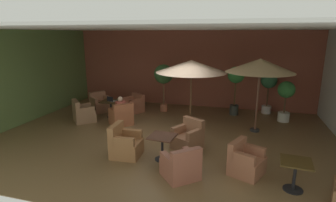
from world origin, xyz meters
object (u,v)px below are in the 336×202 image
at_px(cafe_table_mid_center, 162,142).
at_px(patio_umbrella_center_beige, 260,66).
at_px(armchair_mid_center_south, 125,145).
at_px(potted_tree_right_corner, 236,80).
at_px(potted_tree_mid_right, 269,85).
at_px(potted_tree_left_corner, 286,95).
at_px(armchair_front_right_north, 246,162).
at_px(armchair_mid_center_north, 181,166).
at_px(iced_drink_cup, 111,99).
at_px(armchair_front_left_north, 100,104).
at_px(patron_blue_shirt, 120,106).
at_px(armchair_front_left_east, 83,113).
at_px(potted_tree_mid_left, 164,76).
at_px(armchair_front_left_south, 121,117).
at_px(patio_umbrella_tall_red, 191,66).
at_px(armchair_front_left_west, 133,105).
at_px(open_laptop, 111,100).
at_px(cafe_table_front_left, 111,104).
at_px(cafe_table_front_right, 295,170).

height_order(cafe_table_mid_center, patio_umbrella_center_beige, patio_umbrella_center_beige).
bearing_deg(armchair_mid_center_south, potted_tree_right_corner, 60.74).
bearing_deg(potted_tree_mid_right, potted_tree_left_corner, -60.00).
distance_m(armchair_front_right_north, armchair_mid_center_north, 1.58).
bearing_deg(armchair_front_right_north, iced_drink_cup, 147.94).
height_order(armchair_front_left_north, cafe_table_mid_center, armchair_front_left_north).
height_order(armchair_front_left_north, potted_tree_left_corner, potted_tree_left_corner).
bearing_deg(patron_blue_shirt, armchair_front_right_north, -29.14).
xyz_separation_m(cafe_table_mid_center, armchair_mid_center_south, (-1.06, -0.06, -0.17)).
xyz_separation_m(armchair_front_left_east, potted_tree_right_corner, (5.55, 2.52, 1.14)).
height_order(armchair_mid_center_south, patio_umbrella_center_beige, patio_umbrella_center_beige).
distance_m(potted_tree_mid_left, potted_tree_right_corner, 3.00).
relative_size(armchair_front_left_south, patio_umbrella_tall_red, 0.39).
bearing_deg(patron_blue_shirt, armchair_front_left_west, 96.99).
relative_size(cafe_table_mid_center, potted_tree_right_corner, 0.36).
bearing_deg(open_laptop, potted_tree_right_corner, 20.76).
bearing_deg(cafe_table_front_left, potted_tree_mid_left, 38.84).
distance_m(armchair_front_left_east, patio_umbrella_center_beige, 6.69).
distance_m(armchair_mid_center_south, iced_drink_cup, 3.83).
distance_m(armchair_mid_center_north, potted_tree_mid_right, 6.65).
distance_m(potted_tree_mid_left, patron_blue_shirt, 2.53).
relative_size(armchair_front_left_west, cafe_table_mid_center, 1.45).
height_order(potted_tree_mid_right, potted_tree_right_corner, potted_tree_right_corner).
bearing_deg(open_laptop, armchair_front_right_north, -31.25).
bearing_deg(armchair_front_left_south, potted_tree_left_corner, 19.79).
xyz_separation_m(cafe_table_front_right, armchair_mid_center_north, (-2.47, -0.17, -0.18)).
relative_size(armchair_front_left_east, potted_tree_left_corner, 0.68).
bearing_deg(patio_umbrella_tall_red, armchair_mid_center_north, -81.63).
xyz_separation_m(armchair_front_left_south, potted_tree_right_corner, (3.96, 2.48, 1.14)).
bearing_deg(armchair_front_left_east, armchair_front_right_north, -21.93).
bearing_deg(patio_umbrella_center_beige, armchair_front_right_north, -95.58).
xyz_separation_m(cafe_table_mid_center, open_laptop, (-3.06, 3.00, 0.23)).
distance_m(patio_umbrella_tall_red, iced_drink_cup, 3.52).
height_order(armchair_front_left_east, armchair_front_right_north, armchair_front_left_east).
height_order(cafe_table_front_left, patio_umbrella_center_beige, patio_umbrella_center_beige).
height_order(armchair_front_left_south, iced_drink_cup, armchair_front_left_south).
bearing_deg(cafe_table_mid_center, potted_tree_mid_right, 61.05).
bearing_deg(armchair_mid_center_south, cafe_table_front_right, -7.48).
distance_m(armchair_front_left_west, patron_blue_shirt, 1.71).
xyz_separation_m(cafe_table_front_left, potted_tree_right_corner, (4.78, 1.74, 0.91)).
relative_size(patio_umbrella_center_beige, potted_tree_mid_left, 1.23).
distance_m(armchair_front_left_north, potted_tree_right_corner, 5.87).
xyz_separation_m(armchair_front_left_south, armchair_mid_center_south, (1.24, -2.37, 0.02)).
distance_m(cafe_table_front_left, patio_umbrella_tall_red, 3.60).
xyz_separation_m(armchair_front_left_east, potted_tree_left_corner, (7.44, 2.14, 0.71)).
xyz_separation_m(armchair_front_left_north, potted_tree_right_corner, (5.65, 1.07, 1.14)).
distance_m(potted_tree_left_corner, potted_tree_mid_left, 4.90).
height_order(potted_tree_mid_left, open_laptop, potted_tree_mid_left).
bearing_deg(cafe_table_front_right, iced_drink_cup, 149.17).
bearing_deg(potted_tree_left_corner, potted_tree_mid_right, 120.00).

